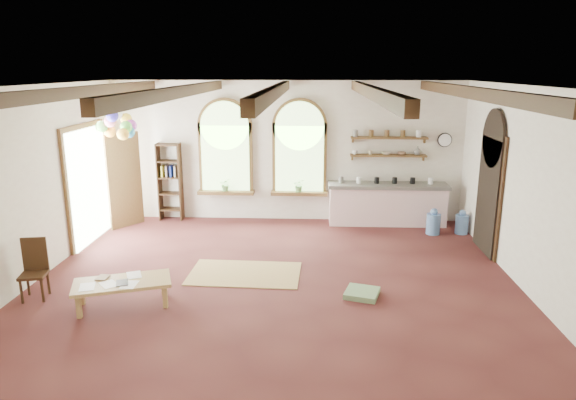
# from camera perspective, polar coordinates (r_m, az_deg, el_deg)

# --- Properties ---
(floor) EXTENTS (8.00, 8.00, 0.00)m
(floor) POSITION_cam_1_polar(r_m,az_deg,el_deg) (8.87, -1.35, -8.52)
(floor) COLOR #592724
(floor) RESTS_ON ground
(ceiling_beams) EXTENTS (6.20, 6.80, 0.18)m
(ceiling_beams) POSITION_cam_1_polar(r_m,az_deg,el_deg) (8.17, -1.48, 11.92)
(ceiling_beams) COLOR #32200F
(ceiling_beams) RESTS_ON ceiling
(window_left) EXTENTS (1.30, 0.28, 2.20)m
(window_left) POSITION_cam_1_polar(r_m,az_deg,el_deg) (11.88, -6.97, 5.50)
(window_left) COLOR brown
(window_left) RESTS_ON floor
(window_right) EXTENTS (1.30, 0.28, 2.20)m
(window_right) POSITION_cam_1_polar(r_m,az_deg,el_deg) (11.72, 1.29, 5.48)
(window_right) COLOR brown
(window_right) RESTS_ON floor
(left_doorway) EXTENTS (0.10, 1.90, 2.50)m
(left_doorway) POSITION_cam_1_polar(r_m,az_deg,el_deg) (11.18, -21.32, 1.53)
(left_doorway) COLOR brown
(left_doorway) RESTS_ON floor
(right_doorway) EXTENTS (0.10, 1.30, 2.40)m
(right_doorway) POSITION_cam_1_polar(r_m,az_deg,el_deg) (10.48, 21.34, 0.42)
(right_doorway) COLOR black
(right_doorway) RESTS_ON floor
(kitchen_counter) EXTENTS (2.68, 0.62, 0.94)m
(kitchen_counter) POSITION_cam_1_polar(r_m,az_deg,el_deg) (11.85, 10.94, -0.40)
(kitchen_counter) COLOR #FCD5DB
(kitchen_counter) RESTS_ON floor
(wall_shelf_lower) EXTENTS (1.70, 0.24, 0.04)m
(wall_shelf_lower) POSITION_cam_1_polar(r_m,az_deg,el_deg) (11.80, 11.07, 4.87)
(wall_shelf_lower) COLOR brown
(wall_shelf_lower) RESTS_ON wall_back
(wall_shelf_upper) EXTENTS (1.70, 0.24, 0.04)m
(wall_shelf_upper) POSITION_cam_1_polar(r_m,az_deg,el_deg) (11.74, 11.16, 6.80)
(wall_shelf_upper) COLOR brown
(wall_shelf_upper) RESTS_ON wall_back
(wall_clock) EXTENTS (0.32, 0.04, 0.32)m
(wall_clock) POSITION_cam_1_polar(r_m,az_deg,el_deg) (12.06, 17.02, 6.40)
(wall_clock) COLOR black
(wall_clock) RESTS_ON wall_back
(bookshelf) EXTENTS (0.53, 0.32, 1.80)m
(bookshelf) POSITION_cam_1_polar(r_m,az_deg,el_deg) (12.20, -12.98, 1.97)
(bookshelf) COLOR #32200F
(bookshelf) RESTS_ON floor
(coffee_table) EXTENTS (1.53, 1.06, 0.40)m
(coffee_table) POSITION_cam_1_polar(r_m,az_deg,el_deg) (8.10, -17.94, -8.89)
(coffee_table) COLOR #A6824C
(coffee_table) RESTS_ON floor
(side_chair) EXTENTS (0.44, 0.44, 0.94)m
(side_chair) POSITION_cam_1_polar(r_m,az_deg,el_deg) (8.90, -26.30, -8.13)
(side_chair) COLOR #32200F
(side_chair) RESTS_ON floor
(floor_mat) EXTENTS (1.94, 1.24, 0.02)m
(floor_mat) POSITION_cam_1_polar(r_m,az_deg,el_deg) (9.01, -4.83, -8.14)
(floor_mat) COLOR tan
(floor_mat) RESTS_ON floor
(floor_cushion) EXTENTS (0.62, 0.62, 0.09)m
(floor_cushion) POSITION_cam_1_polar(r_m,az_deg,el_deg) (8.24, 8.21, -10.21)
(floor_cushion) COLOR #6D9063
(floor_cushion) RESTS_ON floor
(water_jug_a) EXTENTS (0.29, 0.29, 0.57)m
(water_jug_a) POSITION_cam_1_polar(r_m,az_deg,el_deg) (11.42, 15.85, -2.46)
(water_jug_a) COLOR #5E8AC9
(water_jug_a) RESTS_ON floor
(water_jug_b) EXTENTS (0.27, 0.27, 0.53)m
(water_jug_b) POSITION_cam_1_polar(r_m,az_deg,el_deg) (11.63, 18.74, -2.47)
(water_jug_b) COLOR #5E8AC9
(water_jug_b) RESTS_ON floor
(balloon_cluster) EXTENTS (0.77, 0.89, 1.15)m
(balloon_cluster) POSITION_cam_1_polar(r_m,az_deg,el_deg) (11.25, -18.30, 7.95)
(balloon_cluster) COLOR white
(balloon_cluster) RESTS_ON floor
(table_book) EXTENTS (0.18, 0.25, 0.02)m
(table_book) POSITION_cam_1_polar(r_m,az_deg,el_deg) (8.31, -20.43, -8.06)
(table_book) COLOR olive
(table_book) RESTS_ON coffee_table
(tablet) EXTENTS (0.24, 0.29, 0.01)m
(tablet) POSITION_cam_1_polar(r_m,az_deg,el_deg) (8.01, -17.96, -8.74)
(tablet) COLOR black
(tablet) RESTS_ON coffee_table
(potted_plant_left) EXTENTS (0.27, 0.23, 0.30)m
(potted_plant_left) POSITION_cam_1_polar(r_m,az_deg,el_deg) (11.93, -6.94, 1.71)
(potted_plant_left) COLOR #598C4C
(potted_plant_left) RESTS_ON window_left
(potted_plant_right) EXTENTS (0.27, 0.23, 0.30)m
(potted_plant_right) POSITION_cam_1_polar(r_m,az_deg,el_deg) (11.76, 1.25, 1.63)
(potted_plant_right) COLOR #598C4C
(potted_plant_right) RESTS_ON window_right
(shelf_cup_a) EXTENTS (0.12, 0.10, 0.10)m
(shelf_cup_a) POSITION_cam_1_polar(r_m,az_deg,el_deg) (11.71, 7.43, 5.28)
(shelf_cup_a) COLOR white
(shelf_cup_a) RESTS_ON wall_shelf_lower
(shelf_cup_b) EXTENTS (0.10, 0.10, 0.09)m
(shelf_cup_b) POSITION_cam_1_polar(r_m,az_deg,el_deg) (11.74, 9.14, 5.24)
(shelf_cup_b) COLOR beige
(shelf_cup_b) RESTS_ON wall_shelf_lower
(shelf_bowl_a) EXTENTS (0.22, 0.22, 0.05)m
(shelf_bowl_a) POSITION_cam_1_polar(r_m,az_deg,el_deg) (11.79, 10.84, 5.10)
(shelf_bowl_a) COLOR beige
(shelf_bowl_a) RESTS_ON wall_shelf_lower
(shelf_bowl_b) EXTENTS (0.20, 0.20, 0.06)m
(shelf_bowl_b) POSITION_cam_1_polar(r_m,az_deg,el_deg) (11.84, 12.52, 5.08)
(shelf_bowl_b) COLOR #8C664C
(shelf_bowl_b) RESTS_ON wall_shelf_lower
(shelf_vase) EXTENTS (0.18, 0.18, 0.19)m
(shelf_vase) POSITION_cam_1_polar(r_m,az_deg,el_deg) (11.90, 14.21, 5.34)
(shelf_vase) COLOR slate
(shelf_vase) RESTS_ON wall_shelf_lower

